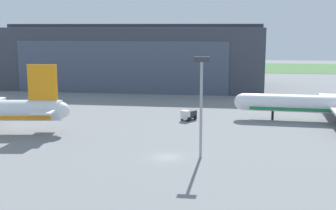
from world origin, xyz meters
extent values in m
plane|color=slate|center=(0.00, 0.00, 0.00)|extent=(440.00, 440.00, 0.00)
cube|color=#46713C|center=(0.00, 165.01, 0.04)|extent=(440.00, 56.00, 0.08)
cube|color=#383D47|center=(-24.58, 85.93, 10.15)|extent=(87.88, 37.09, 20.29)
cube|color=#424C60|center=(-24.58, 67.24, 8.12)|extent=(66.79, 0.30, 16.23)
cube|color=#383D47|center=(-24.58, 85.93, 20.89)|extent=(87.88, 8.90, 1.20)
sphere|color=white|center=(12.33, 33.16, 3.87)|extent=(3.69, 3.69, 3.69)
cylinder|color=gray|center=(33.84, 40.26, 2.03)|extent=(3.76, 2.30, 2.12)
cylinder|color=black|center=(19.07, 32.81, 0.97)|extent=(0.56, 0.56, 1.95)
sphere|color=silver|center=(-22.65, 13.48, 4.55)|extent=(3.17, 3.17, 3.17)
cube|color=orange|center=(-26.06, 12.98, 10.03)|extent=(5.60, 1.21, 6.90)
cube|color=silver|center=(-25.65, 16.11, 4.96)|extent=(4.66, 6.19, 0.28)
cube|color=silver|center=(-24.77, 10.10, 4.96)|extent=(4.66, 6.19, 0.28)
cube|color=silver|center=(-0.10, 28.53, 1.41)|extent=(2.17, 2.06, 1.87)
cube|color=#28282D|center=(0.90, 30.18, 1.28)|extent=(2.74, 3.00, 1.61)
cylinder|color=black|center=(-0.86, 29.08, 0.47)|extent=(0.71, 0.94, 0.95)
cylinder|color=black|center=(0.75, 28.11, 0.47)|extent=(0.71, 0.94, 0.95)
cylinder|color=black|center=(0.34, 31.07, 0.47)|extent=(0.71, 0.94, 0.95)
cylinder|color=black|center=(1.95, 30.09, 0.47)|extent=(0.71, 0.94, 0.95)
cylinder|color=#99999E|center=(5.32, 0.71, 7.61)|extent=(0.44, 0.44, 15.21)
cube|color=#333338|center=(5.32, 0.71, 15.61)|extent=(2.40, 0.50, 0.80)
camera|label=1|loc=(10.27, -68.87, 20.56)|focal=48.41mm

